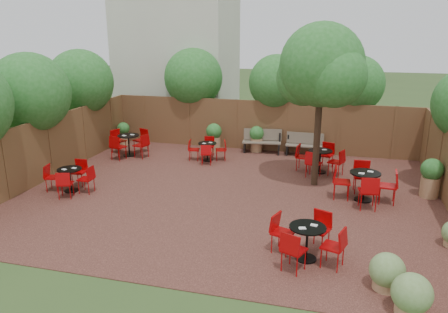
# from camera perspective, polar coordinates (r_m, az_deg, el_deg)

# --- Properties ---
(ground) EXTENTS (80.00, 80.00, 0.00)m
(ground) POSITION_cam_1_polar(r_m,az_deg,el_deg) (12.90, 0.72, -4.97)
(ground) COLOR #354F23
(ground) RESTS_ON ground
(courtyard_paving) EXTENTS (12.00, 10.00, 0.02)m
(courtyard_paving) POSITION_cam_1_polar(r_m,az_deg,el_deg) (12.90, 0.72, -4.93)
(courtyard_paving) COLOR #391F17
(courtyard_paving) RESTS_ON ground
(fence_back) EXTENTS (12.00, 0.08, 2.00)m
(fence_back) POSITION_cam_1_polar(r_m,az_deg,el_deg) (17.30, 4.79, 4.04)
(fence_back) COLOR brown
(fence_back) RESTS_ON ground
(fence_left) EXTENTS (0.08, 10.00, 2.00)m
(fence_left) POSITION_cam_1_polar(r_m,az_deg,el_deg) (15.13, -21.89, 1.06)
(fence_left) COLOR brown
(fence_left) RESTS_ON ground
(neighbour_building) EXTENTS (5.00, 4.00, 8.00)m
(neighbour_building) POSITION_cam_1_polar(r_m,az_deg,el_deg) (21.00, -6.04, 14.48)
(neighbour_building) COLOR beige
(neighbour_building) RESTS_ON ground
(overhang_foliage) EXTENTS (15.72, 10.75, 2.66)m
(overhang_foliage) POSITION_cam_1_polar(r_m,az_deg,el_deg) (15.19, -7.25, 8.84)
(overhang_foliage) COLOR #236621
(overhang_foliage) RESTS_ON ground
(courtyard_tree) EXTENTS (2.65, 2.55, 4.91)m
(courtyard_tree) POSITION_cam_1_polar(r_m,az_deg,el_deg) (13.15, 12.60, 10.99)
(courtyard_tree) COLOR black
(courtyard_tree) RESTS_ON courtyard_paving
(park_bench_left) EXTENTS (1.53, 0.67, 0.92)m
(park_bench_left) POSITION_cam_1_polar(r_m,az_deg,el_deg) (17.03, 5.01, 2.08)
(park_bench_left) COLOR brown
(park_bench_left) RESTS_ON courtyard_paving
(park_bench_right) EXTENTS (1.41, 0.48, 0.87)m
(park_bench_right) POSITION_cam_1_polar(r_m,az_deg,el_deg) (16.85, 10.53, 1.61)
(park_bench_right) COLOR brown
(park_bench_right) RESTS_ON courtyard_paving
(bistro_tables) EXTENTS (10.20, 7.80, 0.96)m
(bistro_tables) POSITION_cam_1_polar(r_m,az_deg,el_deg) (13.49, 1.45, -1.88)
(bistro_tables) COLOR black
(bistro_tables) RESTS_ON courtyard_paving
(planters) EXTENTS (11.87, 4.03, 1.15)m
(planters) POSITION_cam_1_polar(r_m,az_deg,el_deg) (15.86, 4.69, 1.41)
(planters) COLOR #9F764F
(planters) RESTS_ON courtyard_paving
(low_shrubs) EXTENTS (2.23, 3.44, 0.75)m
(low_shrubs) POSITION_cam_1_polar(r_m,az_deg,el_deg) (9.15, 23.69, -13.56)
(low_shrubs) COLOR #9F764F
(low_shrubs) RESTS_ON courtyard_paving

